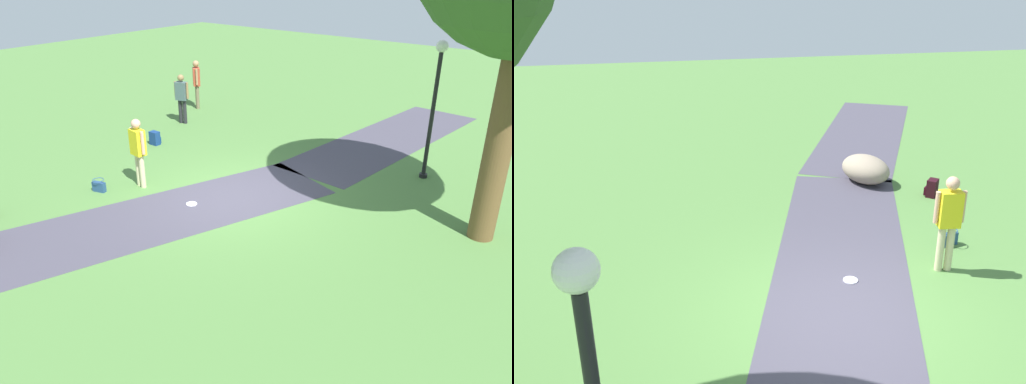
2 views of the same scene
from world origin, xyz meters
The scene contains 8 objects.
ground_plane centered at (0.00, 0.00, 0.00)m, with size 48.00×48.00×0.00m, color #4C783A.
footpath_segment_mid centered at (1.75, -0.63, 0.00)m, with size 8.31×4.77×0.01m.
footpath_segment_far centered at (9.09, -3.76, 0.00)m, with size 8.16×5.66×0.01m.
lawn_boulder centered at (5.19, -2.35, 0.32)m, with size 1.56×1.35×0.65m.
woman_with_handbag centered at (0.93, -2.16, 0.98)m, with size 0.29×0.52×1.69m.
handbag_on_grass centered at (1.76, -2.72, 0.14)m, with size 0.34×0.34×0.31m.
backpack_by_boulder centered at (4.03, -3.48, 0.19)m, with size 0.35×0.35×0.40m.
frisbee_on_grass centered at (0.90, -0.50, 0.01)m, with size 0.25×0.25×0.02m.
Camera 2 is at (-6.99, 2.50, 4.93)m, focal length 40.71 mm.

